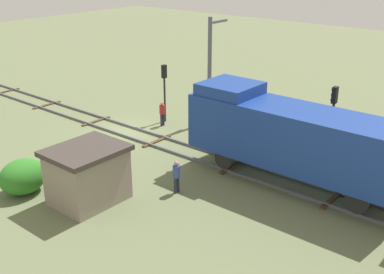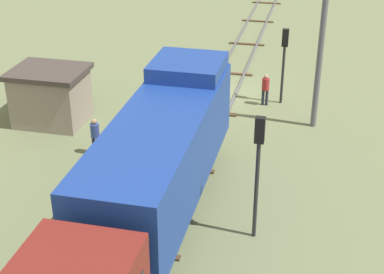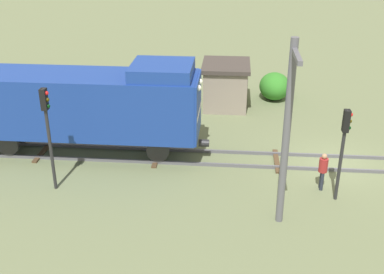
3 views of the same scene
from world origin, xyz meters
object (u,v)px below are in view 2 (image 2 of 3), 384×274
object	(u,v)px
traffic_signal_mid	(258,156)
worker_near_track	(265,87)
traffic_signal_near	(284,52)
worker_by_signal	(95,134)
relay_hut	(51,96)
locomotive	(164,147)
catenary_mast	(322,50)

from	to	relation	value
traffic_signal_mid	worker_near_track	world-z (taller)	traffic_signal_mid
traffic_signal_near	worker_by_signal	xyz separation A→B (m)	(7.40, 7.61, -1.80)
worker_near_track	relay_hut	bearing A→B (deg)	-176.77
worker_by_signal	traffic_signal_mid	bearing A→B (deg)	-149.90
traffic_signal_mid	worker_by_signal	distance (m)	9.05
locomotive	worker_by_signal	size ratio (longest dim) A/B	6.82
traffic_signal_near	worker_near_track	size ratio (longest dim) A/B	2.36
traffic_signal_near	worker_by_signal	size ratio (longest dim) A/B	2.36
catenary_mast	worker_by_signal	bearing A→B (deg)	28.90
relay_hut	traffic_signal_mid	bearing A→B (deg)	146.96
locomotive	worker_near_track	size ratio (longest dim) A/B	6.82
worker_near_track	worker_by_signal	distance (m)	9.70
locomotive	relay_hut	bearing A→B (deg)	-40.73
locomotive	relay_hut	size ratio (longest dim) A/B	3.31
locomotive	traffic_signal_near	bearing A→B (deg)	-105.69
traffic_signal_near	worker_by_signal	bearing A→B (deg)	45.79
traffic_signal_mid	catenary_mast	bearing A→B (deg)	-99.93
locomotive	worker_near_track	world-z (taller)	locomotive
traffic_signal_near	relay_hut	bearing A→B (deg)	24.74
traffic_signal_mid	worker_near_track	distance (m)	11.77
locomotive	traffic_signal_near	size ratio (longest dim) A/B	2.90
traffic_signal_mid	relay_hut	distance (m)	13.12
worker_near_track	relay_hut	size ratio (longest dim) A/B	0.49
locomotive	traffic_signal_mid	size ratio (longest dim) A/B	2.53
locomotive	catenary_mast	distance (m)	10.30
catenary_mast	relay_hut	size ratio (longest dim) A/B	2.06
locomotive	worker_by_signal	xyz separation A→B (m)	(4.20, -3.78, -1.78)
traffic_signal_mid	catenary_mast	size ratio (longest dim) A/B	0.64
catenary_mast	locomotive	bearing A→B (deg)	60.34
catenary_mast	traffic_signal_mid	bearing A→B (deg)	80.07
traffic_signal_near	traffic_signal_mid	xyz separation A→B (m)	(-0.20, 12.02, 0.37)
traffic_signal_near	worker_near_track	world-z (taller)	traffic_signal_near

